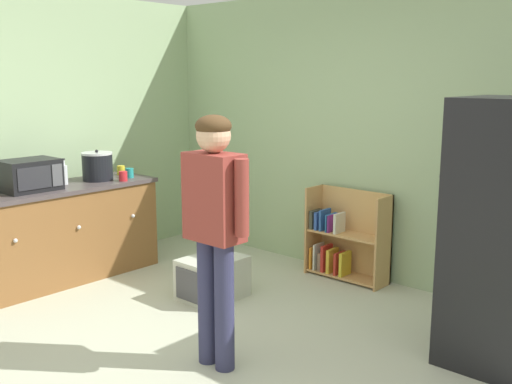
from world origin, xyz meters
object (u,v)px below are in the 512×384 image
object	(u,v)px
clear_bottle	(64,174)
refrigerator	(510,236)
teal_cup	(130,173)
yellow_cup	(121,170)
pet_carrier	(212,278)
standing_person	(215,217)
crock_pot	(97,166)
microwave	(29,175)
bookshelf	(344,241)
red_cup	(123,176)
kitchen_counter	(61,233)

from	to	relation	value
clear_bottle	refrigerator	bearing A→B (deg)	14.32
teal_cup	yellow_cup	bearing A→B (deg)	168.02
pet_carrier	standing_person	bearing A→B (deg)	-42.85
pet_carrier	clear_bottle	distance (m)	1.76
standing_person	refrigerator	bearing A→B (deg)	42.85
crock_pot	teal_cup	bearing A→B (deg)	69.49
refrigerator	clear_bottle	xyz separation A→B (m)	(-3.79, -0.97, 0.11)
crock_pot	teal_cup	size ratio (longest dim) A/B	3.18
pet_carrier	microwave	bearing A→B (deg)	-148.03
microwave	crock_pot	world-z (taller)	crock_pot
refrigerator	bookshelf	bearing A→B (deg)	156.44
clear_bottle	teal_cup	bearing A→B (deg)	76.86
standing_person	yellow_cup	bearing A→B (deg)	157.22
standing_person	crock_pot	world-z (taller)	standing_person
pet_carrier	red_cup	xyz separation A→B (m)	(-1.20, -0.03, 0.77)
standing_person	microwave	size ratio (longest dim) A/B	3.49
kitchen_counter	clear_bottle	world-z (taller)	clear_bottle
refrigerator	crock_pot	distance (m)	3.80
kitchen_counter	crock_pot	world-z (taller)	crock_pot
teal_cup	microwave	bearing A→B (deg)	-95.38
teal_cup	yellow_cup	size ratio (longest dim) A/B	1.00
kitchen_counter	yellow_cup	xyz separation A→B (m)	(-0.10, 0.77, 0.50)
bookshelf	yellow_cup	distance (m)	2.39
microwave	crock_pot	size ratio (longest dim) A/B	1.59
refrigerator	red_cup	size ratio (longest dim) A/B	18.74
pet_carrier	teal_cup	size ratio (longest dim) A/B	5.81
refrigerator	yellow_cup	bearing A→B (deg)	-175.80
bookshelf	teal_cup	bearing A→B (deg)	-149.09
refrigerator	pet_carrier	distance (m)	2.47
standing_person	clear_bottle	bearing A→B (deg)	171.91
bookshelf	clear_bottle	bearing A→B (deg)	-138.82
kitchen_counter	teal_cup	size ratio (longest dim) A/B	19.38
red_cup	standing_person	bearing A→B (deg)	-21.18
kitchen_counter	teal_cup	bearing A→B (deg)	81.54
kitchen_counter	refrigerator	xyz separation A→B (m)	(3.75, 1.06, 0.44)
microwave	yellow_cup	world-z (taller)	microwave
clear_bottle	teal_cup	distance (m)	0.66
microwave	crock_pot	xyz separation A→B (m)	(-0.02, 0.72, -0.00)
crock_pot	microwave	bearing A→B (deg)	-88.76
yellow_cup	standing_person	bearing A→B (deg)	-22.78
bookshelf	microwave	distance (m)	2.95
clear_bottle	teal_cup	size ratio (longest dim) A/B	2.59
bookshelf	red_cup	world-z (taller)	red_cup
microwave	standing_person	bearing A→B (deg)	0.78
crock_pot	red_cup	world-z (taller)	crock_pot
bookshelf	teal_cup	distance (m)	2.23
kitchen_counter	red_cup	size ratio (longest dim) A/B	19.38
crock_pot	red_cup	bearing A→B (deg)	31.38
refrigerator	standing_person	distance (m)	1.92
red_cup	microwave	bearing A→B (deg)	-103.80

